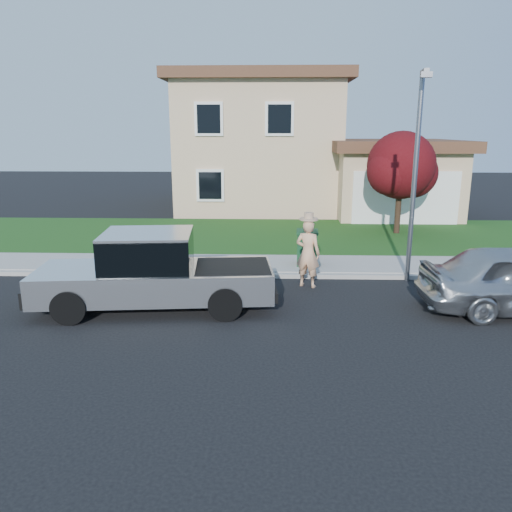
{
  "coord_description": "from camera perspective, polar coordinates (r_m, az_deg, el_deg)",
  "views": [
    {
      "loc": [
        0.71,
        -10.84,
        4.12
      ],
      "look_at": [
        0.33,
        0.67,
        1.2
      ],
      "focal_mm": 35.0,
      "sensor_mm": 36.0,
      "label": 1
    }
  ],
  "objects": [
    {
      "name": "house",
      "position": [
        27.25,
        3.24,
        12.2
      ],
      "size": [
        14.0,
        11.3,
        6.85
      ],
      "color": "tan",
      "rests_on": "ground"
    },
    {
      "name": "ground",
      "position": [
        11.62,
        -1.75,
        -6.55
      ],
      "size": [
        80.0,
        80.0,
        0.0
      ],
      "primitive_type": "plane",
      "color": "black",
      "rests_on": "ground"
    },
    {
      "name": "lawn",
      "position": [
        19.77,
        2.69,
        2.32
      ],
      "size": [
        40.0,
        7.0,
        0.1
      ],
      "primitive_type": "cube",
      "color": "#124115",
      "rests_on": "ground"
    },
    {
      "name": "sidewalk",
      "position": [
        15.39,
        2.9,
        -1.04
      ],
      "size": [
        40.0,
        2.0,
        0.15
      ],
      "primitive_type": "cube",
      "color": "gray",
      "rests_on": "ground"
    },
    {
      "name": "curb",
      "position": [
        14.34,
        2.97,
        -2.25
      ],
      "size": [
        40.0,
        0.2,
        0.12
      ],
      "primitive_type": "cube",
      "color": "gray",
      "rests_on": "ground"
    },
    {
      "name": "trash_bin",
      "position": [
        15.13,
        5.84,
        1.0
      ],
      "size": [
        0.68,
        0.77,
        1.05
      ],
      "rotation": [
        0.0,
        0.0,
        -0.06
      ],
      "color": "#0F381C",
      "rests_on": "sidewalk"
    },
    {
      "name": "woman",
      "position": [
        13.37,
        5.95,
        0.46
      ],
      "size": [
        0.79,
        0.67,
        2.02
      ],
      "rotation": [
        0.0,
        0.0,
        2.73
      ],
      "color": "tan",
      "rests_on": "ground"
    },
    {
      "name": "pickup_truck",
      "position": [
        11.92,
        -11.56,
        -1.96
      ],
      "size": [
        5.76,
        2.44,
        1.84
      ],
      "rotation": [
        0.0,
        0.0,
        0.1
      ],
      "color": "black",
      "rests_on": "ground"
    },
    {
      "name": "street_lamp",
      "position": [
        14.09,
        17.81,
        9.75
      ],
      "size": [
        0.3,
        0.73,
        5.59
      ],
      "rotation": [
        0.0,
        0.0,
        -0.12
      ],
      "color": "slate",
      "rests_on": "ground"
    },
    {
      "name": "ornamental_tree",
      "position": [
        20.53,
        16.34,
        9.57
      ],
      "size": [
        2.91,
        2.63,
        4.0
      ],
      "color": "black",
      "rests_on": "lawn"
    }
  ]
}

